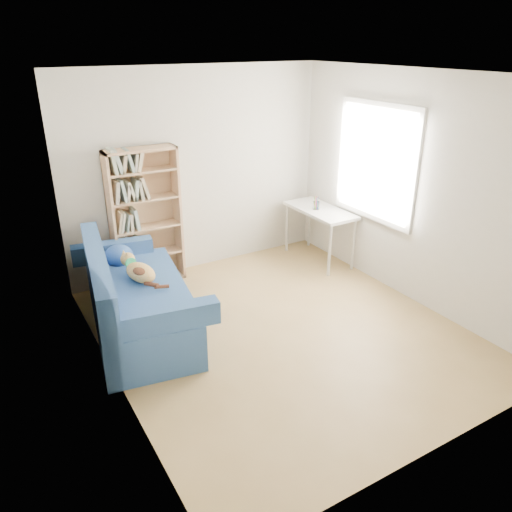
# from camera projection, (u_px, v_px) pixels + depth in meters

# --- Properties ---
(ground) EXTENTS (4.00, 4.00, 0.00)m
(ground) POSITION_uv_depth(u_px,v_px,m) (281.00, 331.00, 5.34)
(ground) COLOR olive
(ground) RESTS_ON ground
(room_shell) EXTENTS (3.54, 4.04, 2.62)m
(room_shell) POSITION_uv_depth(u_px,v_px,m) (291.00, 180.00, 4.76)
(room_shell) COLOR silver
(room_shell) RESTS_ON ground
(sofa) EXTENTS (1.23, 2.09, 0.96)m
(sofa) POSITION_uv_depth(u_px,v_px,m) (134.00, 300.00, 5.22)
(sofa) COLOR navy
(sofa) RESTS_ON ground
(bookshelf) EXTENTS (0.86, 0.27, 1.71)m
(bookshelf) POSITION_uv_depth(u_px,v_px,m) (146.00, 223.00, 6.12)
(bookshelf) COLOR tan
(bookshelf) RESTS_ON ground
(desk) EXTENTS (0.50, 1.09, 0.75)m
(desk) POSITION_uv_depth(u_px,v_px,m) (320.00, 215.00, 6.80)
(desk) COLOR white
(desk) RESTS_ON ground
(pen_cup) EXTENTS (0.09, 0.09, 0.17)m
(pen_cup) POSITION_uv_depth(u_px,v_px,m) (316.00, 205.00, 6.73)
(pen_cup) COLOR white
(pen_cup) RESTS_ON desk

